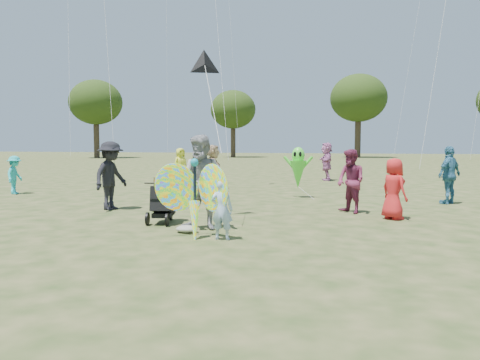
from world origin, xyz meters
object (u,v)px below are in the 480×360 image
Objects in this scene: crowd_c at (449,175)px; jogging_stroller at (164,197)px; crowd_b at (111,176)px; alien_kite at (298,170)px; crowd_d at (213,167)px; butterfly_kite at (195,198)px; crowd_g at (180,165)px; adult_man at (202,182)px; child_girl at (222,210)px; crowd_i at (15,175)px; crowd_a at (394,189)px; crowd_e at (351,181)px; crowd_j at (327,161)px.

crowd_c reaches higher than jogging_stroller.
crowd_b reaches higher than alien_kite.
crowd_d is 1.02× the size of butterfly_kite.
crowd_d is 4.42m from crowd_g.
jogging_stroller is (4.11, -11.45, -0.20)m from crowd_g.
crowd_d is 4.30m from alien_kite.
butterfly_kite is (1.29, -1.48, 0.18)m from jogging_stroller.
crowd_c is (5.97, 5.94, -0.13)m from adult_man.
crowd_i is at bearing -32.70° from child_girl.
alien_kite is (-4.71, 0.47, 0.08)m from crowd_c.
crowd_d is at bearing 149.82° from alien_kite.
crowd_g reaches higher than crowd_a.
adult_man is 1.37× the size of crowd_a.
crowd_d is at bearing -76.29° from crowd_i.
crowd_b is at bearing -138.45° from alien_kite.
crowd_a reaches higher than crowd_i.
adult_man reaches higher than crowd_e.
crowd_d is 1.29× the size of crowd_i.
crowd_j reaches higher than jogging_stroller.
crowd_g is (-5.25, 12.01, -0.21)m from adult_man.
alien_kite is at bearing -13.69° from crowd_j.
crowd_j is at bearing 84.24° from butterfly_kite.
butterfly_kite is (5.40, -12.94, -0.02)m from crowd_g.
child_girl is at bearing -14.18° from crowd_j.
crowd_a is at bearing 13.17° from crowd_c.
adult_man is at bearing 179.73° from crowd_d.
crowd_e is at bearing 52.19° from adult_man.
crowd_e is at bearing -113.16° from crowd_i.
crowd_b is 1.74× the size of jogging_stroller.
butterfly_kite is at bearing -16.29° from crowd_j.
alien_kite is (0.54, 7.35, 0.38)m from child_girl.
crowd_j is at bearing -63.76° from crowd_i.
crowd_e is 4.99m from jogging_stroller.
crowd_e is at bearing 54.98° from butterfly_kite.
child_girl is at bearing -1.13° from butterfly_kite.
crowd_c is at bearing -60.10° from crowd_b.
crowd_e is at bearing -60.32° from alien_kite.
child_girl is at bearing -50.89° from jogging_stroller.
crowd_c reaches higher than alien_kite.
jogging_stroller is 6.34m from alien_kite.
alien_kite reaches higher than child_girl.
crowd_b is at bearing 153.02° from adult_man.
alien_kite reaches higher than crowd_a.
adult_man is (-0.72, 0.94, 0.44)m from child_girl.
crowd_i is 0.79× the size of butterfly_kite.
butterfly_kite is 7.42m from alien_kite.
crowd_b is 6.31m from alien_kite.
crowd_d reaches higher than child_girl.
crowd_b is 6.61m from crowd_e.
crowd_j is (-2.42, 11.86, 0.20)m from crowd_a.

